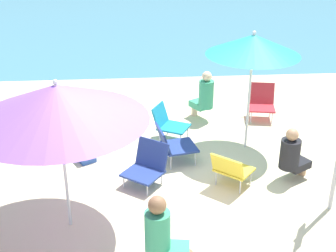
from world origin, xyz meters
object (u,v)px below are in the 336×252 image
at_px(beach_chair_d, 168,122).
at_px(beach_chair_e, 261,101).
at_px(beach_chair_b, 173,143).
at_px(person_b, 162,234).
at_px(person_c, 204,95).
at_px(beach_chair_c, 147,164).
at_px(person_d, 292,155).
at_px(beach_chair_a, 231,168).
at_px(umbrella_teal, 253,45).
at_px(umbrella_purple, 57,103).
at_px(beach_bag, 86,155).

distance_m(beach_chair_d, beach_chair_e, 2.05).
height_order(beach_chair_b, person_b, person_b).
height_order(beach_chair_b, person_c, person_c).
distance_m(beach_chair_b, beach_chair_c, 0.70).
relative_size(beach_chair_c, beach_chair_d, 1.07).
relative_size(beach_chair_b, person_d, 0.80).
bearing_deg(beach_chair_a, person_b, -174.47).
xyz_separation_m(person_c, person_d, (0.98, -2.28, -0.08)).
xyz_separation_m(beach_chair_b, beach_chair_e, (1.87, 1.66, -0.00)).
distance_m(beach_chair_c, beach_chair_d, 1.45).
height_order(beach_chair_a, person_d, person_d).
xyz_separation_m(umbrella_teal, person_d, (0.42, -1.11, -1.37)).
height_order(beach_chair_b, beach_chair_d, beach_chair_b).
xyz_separation_m(beach_chair_b, person_d, (1.72, -0.66, 0.08)).
distance_m(beach_chair_e, person_d, 2.32).
distance_m(umbrella_teal, umbrella_purple, 3.39).
xyz_separation_m(beach_chair_a, person_c, (-0.05, 2.40, 0.20)).
bearing_deg(person_b, person_c, 82.36).
bearing_deg(umbrella_purple, person_b, -37.04).
relative_size(beach_chair_c, person_b, 0.82).
bearing_deg(beach_chair_d, beach_chair_e, 51.31).
height_order(beach_chair_a, beach_chair_e, beach_chair_e).
xyz_separation_m(beach_chair_b, beach_chair_d, (-0.01, 0.83, -0.01)).
relative_size(beach_chair_e, person_b, 0.70).
bearing_deg(beach_bag, person_d, -14.42).
distance_m(person_b, beach_bag, 2.75).
xyz_separation_m(beach_chair_d, beach_chair_e, (1.88, 0.82, 0.01)).
height_order(umbrella_purple, beach_chair_b, umbrella_purple).
height_order(umbrella_purple, beach_bag, umbrella_purple).
bearing_deg(beach_chair_e, beach_chair_d, -56.25).
relative_size(beach_chair_c, person_c, 0.77).
bearing_deg(beach_chair_d, person_d, -13.09).
height_order(beach_chair_d, person_b, person_b).
bearing_deg(beach_chair_c, beach_bag, -89.56).
distance_m(umbrella_teal, beach_chair_b, 2.00).
height_order(umbrella_teal, beach_chair_a, umbrella_teal).
bearing_deg(beach_chair_c, person_c, -171.84).
xyz_separation_m(beach_chair_d, person_c, (0.75, 0.79, 0.18)).
distance_m(beach_chair_a, person_d, 0.95).
relative_size(person_b, person_d, 1.08).
bearing_deg(beach_chair_a, person_c, 41.63).
height_order(beach_chair_d, beach_chair_e, beach_chair_e).
distance_m(beach_chair_c, person_d, 2.15).
relative_size(umbrella_teal, beach_chair_a, 2.86).
xyz_separation_m(person_c, beach_bag, (-2.13, -1.48, -0.39)).
relative_size(person_b, beach_bag, 3.77).
distance_m(umbrella_teal, beach_bag, 3.18).
xyz_separation_m(beach_chair_e, beach_bag, (-3.26, -1.51, -0.22)).
height_order(umbrella_purple, person_c, umbrella_purple).
bearing_deg(person_d, person_b, -169.98).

